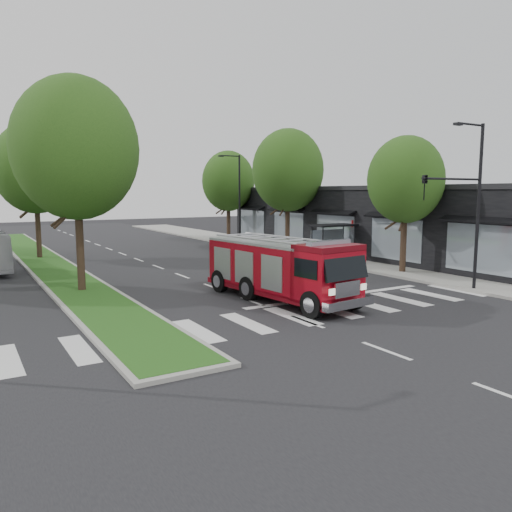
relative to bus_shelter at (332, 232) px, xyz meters
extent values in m
plane|color=black|center=(-11.20, -8.15, -2.04)|extent=(140.00, 140.00, 0.00)
cube|color=gray|center=(1.30, 1.85, -1.96)|extent=(5.00, 80.00, 0.15)
cube|color=gray|center=(-17.20, 9.85, -1.97)|extent=(3.00, 50.00, 0.14)
cube|color=#224C15|center=(-17.20, 9.85, -1.89)|extent=(2.60, 49.50, 0.02)
cube|color=black|center=(5.80, 1.85, 0.46)|extent=(8.00, 30.00, 5.00)
cylinder|color=black|center=(-1.40, -0.75, -0.79)|extent=(0.08, 0.08, 2.50)
cylinder|color=black|center=(1.40, -0.75, -0.79)|extent=(0.08, 0.08, 2.50)
cylinder|color=black|center=(-1.40, 0.45, -0.79)|extent=(0.08, 0.08, 2.50)
cylinder|color=black|center=(1.40, 0.45, -0.79)|extent=(0.08, 0.08, 2.50)
cube|color=black|center=(0.00, -0.15, 0.51)|extent=(3.20, 1.60, 0.12)
cube|color=#8C99A5|center=(0.00, 0.55, -0.74)|extent=(2.80, 0.04, 1.80)
cube|color=black|center=(0.00, -0.15, -1.49)|extent=(2.40, 0.40, 0.08)
cylinder|color=black|center=(0.30, -6.15, -0.17)|extent=(0.36, 0.36, 3.74)
ellipsoid|color=#10360E|center=(0.30, -6.15, 3.49)|extent=(4.40, 4.40, 5.06)
cylinder|color=black|center=(0.30, 5.85, 0.16)|extent=(0.36, 0.36, 4.40)
ellipsoid|color=#10360E|center=(0.30, 5.85, 4.46)|extent=(5.60, 5.60, 6.44)
cylinder|color=black|center=(0.30, 15.85, -0.06)|extent=(0.36, 0.36, 3.96)
ellipsoid|color=#10360E|center=(0.30, 15.85, 3.81)|extent=(5.00, 5.00, 5.75)
cylinder|color=black|center=(-17.20, -2.15, 0.27)|extent=(0.36, 0.36, 4.62)
ellipsoid|color=#10360E|center=(-17.20, -2.15, 4.79)|extent=(5.80, 5.80, 6.67)
cylinder|color=black|center=(-17.20, 11.85, 0.16)|extent=(0.36, 0.36, 4.40)
ellipsoid|color=#10360E|center=(-17.20, 11.85, 4.46)|extent=(5.60, 5.60, 6.44)
cylinder|color=black|center=(-0.70, -11.65, 1.96)|extent=(0.16, 0.16, 8.00)
cylinder|color=black|center=(-1.60, -11.65, 5.86)|extent=(1.80, 0.10, 0.10)
cube|color=black|center=(-2.50, -11.65, 5.81)|extent=(0.45, 0.20, 0.12)
cylinder|color=black|center=(-2.70, -11.65, 3.36)|extent=(4.00, 0.10, 0.10)
imported|color=black|center=(-4.50, -11.65, 2.96)|extent=(0.18, 0.22, 1.10)
cylinder|color=black|center=(-0.70, 11.85, 1.96)|extent=(0.16, 0.16, 8.00)
cylinder|color=black|center=(-1.60, 11.85, 5.86)|extent=(1.80, 0.10, 0.10)
cube|color=black|center=(-2.50, 11.85, 5.81)|extent=(0.45, 0.20, 0.12)
cube|color=#59040C|center=(-9.96, -8.40, -1.55)|extent=(3.32, 8.42, 0.24)
cube|color=maroon|center=(-10.04, -7.63, -0.53)|extent=(3.11, 6.48, 1.95)
cube|color=maroon|center=(-9.63, -11.41, -0.53)|extent=(2.62, 2.01, 2.05)
cube|color=#B2B2B7|center=(-10.04, -7.63, 0.50)|extent=(3.11, 6.48, 0.12)
cylinder|color=#B2B2B7|center=(-10.92, -7.72, 0.70)|extent=(0.73, 5.84, 0.10)
cylinder|color=#B2B2B7|center=(-9.17, -7.53, 0.70)|extent=(0.73, 5.84, 0.10)
cube|color=silver|center=(-9.51, -12.53, -1.45)|extent=(2.56, 0.62, 0.34)
cube|color=#8C99A5|center=(-9.63, -11.41, 0.79)|extent=(2.17, 0.57, 0.18)
cylinder|color=black|center=(-10.72, -11.83, -1.50)|extent=(0.46, 1.11, 1.07)
cylinder|color=black|center=(-8.48, -11.58, -1.50)|extent=(0.46, 1.11, 1.07)
cylinder|color=black|center=(-11.16, -7.75, -1.50)|extent=(0.46, 1.11, 1.07)
cylinder|color=black|center=(-8.93, -7.50, -1.50)|extent=(0.46, 1.11, 1.07)
cylinder|color=black|center=(-11.42, -5.42, -1.50)|extent=(0.46, 1.11, 1.07)
cylinder|color=black|center=(-9.18, -5.17, -1.50)|extent=(0.46, 1.11, 1.07)
camera|label=1|loc=(-22.16, -26.69, 2.77)|focal=35.00mm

